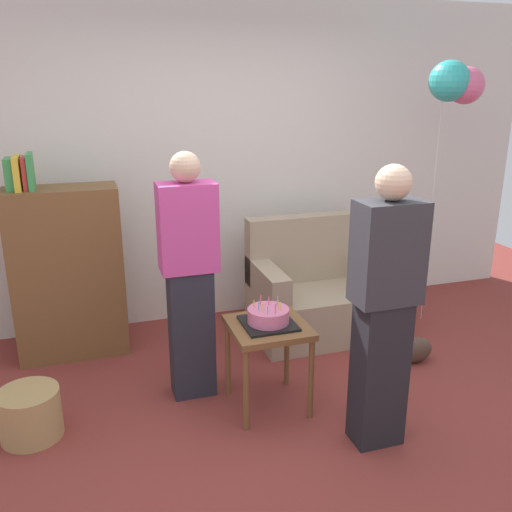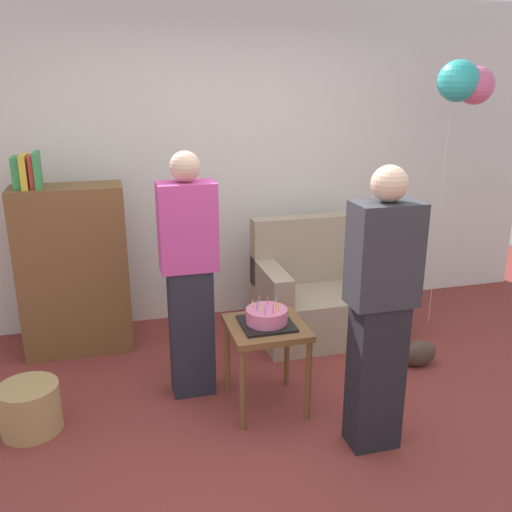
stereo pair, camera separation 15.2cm
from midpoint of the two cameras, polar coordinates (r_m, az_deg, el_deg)
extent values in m
plane|color=maroon|center=(3.44, 5.79, -18.64)|extent=(8.00, 8.00, 0.00)
cube|color=silver|center=(4.78, -2.54, 9.51)|extent=(6.00, 0.10, 2.70)
cube|color=gray|center=(4.62, 8.10, -5.82)|extent=(1.10, 0.70, 0.40)
cube|color=gray|center=(4.69, 7.07, 0.83)|extent=(1.10, 0.16, 0.56)
cube|color=gray|center=(4.35, 2.56, -2.66)|extent=(0.16, 0.70, 0.24)
cube|color=gray|center=(4.70, 13.54, -1.54)|extent=(0.16, 0.70, 0.24)
cube|color=brown|center=(4.39, -17.34, -1.46)|extent=(0.80, 0.36, 1.30)
cube|color=#38934C|center=(4.24, -22.54, 7.97)|extent=(0.05, 0.18, 0.22)
cube|color=gold|center=(4.23, -21.83, 8.13)|extent=(0.04, 0.25, 0.24)
cube|color=red|center=(4.23, -21.18, 8.14)|extent=(0.03, 0.19, 0.23)
cube|color=#38934C|center=(4.22, -20.68, 8.34)|extent=(0.04, 0.23, 0.25)
cube|color=brown|center=(3.48, 2.35, -7.41)|extent=(0.48, 0.48, 0.04)
cylinder|color=brown|center=(3.38, -0.11, -13.70)|extent=(0.04, 0.04, 0.54)
cylinder|color=brown|center=(3.50, 6.71, -12.67)|extent=(0.04, 0.04, 0.54)
cylinder|color=brown|center=(3.74, -1.81, -10.45)|extent=(0.04, 0.04, 0.54)
cylinder|color=brown|center=(3.84, 4.37, -9.65)|extent=(0.04, 0.04, 0.54)
cube|color=black|center=(3.47, 2.36, -6.99)|extent=(0.32, 0.32, 0.02)
cylinder|color=#D66B93|center=(3.44, 2.37, -6.19)|extent=(0.26, 0.26, 0.09)
cylinder|color=#F2CC4C|center=(3.43, 3.40, -5.03)|extent=(0.01, 0.01, 0.05)
cylinder|color=#66B2E5|center=(3.48, 3.33, -4.65)|extent=(0.01, 0.01, 0.05)
cylinder|color=#EA668C|center=(3.47, 2.46, -4.68)|extent=(0.01, 0.01, 0.05)
cylinder|color=#EA668C|center=(3.48, 1.61, -4.56)|extent=(0.01, 0.01, 0.06)
cylinder|color=#F2CC4C|center=(3.44, 0.90, -4.95)|extent=(0.01, 0.01, 0.05)
cylinder|color=#66B2E5|center=(3.40, 1.39, -5.15)|extent=(0.01, 0.01, 0.06)
cylinder|color=#F2CC4C|center=(3.37, 1.72, -5.38)|extent=(0.01, 0.01, 0.06)
cylinder|color=#66B2E5|center=(3.33, 2.28, -5.67)|extent=(0.01, 0.01, 0.06)
cylinder|color=#EA668C|center=(3.35, 3.08, -5.50)|extent=(0.01, 0.01, 0.06)
cylinder|color=#F2CC4C|center=(3.40, 3.61, -5.29)|extent=(0.01, 0.01, 0.05)
cube|color=#23232D|center=(3.71, -5.51, -7.78)|extent=(0.28, 0.20, 0.88)
cube|color=#C6428E|center=(3.46, -5.86, 3.03)|extent=(0.36, 0.22, 0.56)
sphere|color=#D1A889|center=(3.39, -6.06, 9.18)|extent=(0.19, 0.19, 0.19)
cube|color=black|center=(3.27, 13.55, -11.94)|extent=(0.28, 0.20, 0.88)
cube|color=#2D2D33|center=(2.99, 14.54, 0.16)|extent=(0.36, 0.22, 0.56)
sphere|color=#D1A889|center=(2.90, 15.11, 7.23)|extent=(0.19, 0.19, 0.19)
cylinder|color=#A88451|center=(3.67, -21.20, -14.45)|extent=(0.36, 0.36, 0.30)
ellipsoid|color=#473328|center=(4.34, 17.44, -9.59)|extent=(0.28, 0.14, 0.20)
cylinder|color=silver|center=(4.85, 19.25, 3.65)|extent=(0.00, 0.00, 1.87)
sphere|color=#2DADA8|center=(4.65, 21.10, 16.52)|extent=(0.31, 0.31, 0.31)
sphere|color=#D65B84|center=(4.73, 22.63, 15.96)|extent=(0.29, 0.29, 0.29)
camera|label=1|loc=(0.08, -88.78, 0.39)|focal=38.71mm
camera|label=2|loc=(0.08, 91.22, -0.39)|focal=38.71mm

